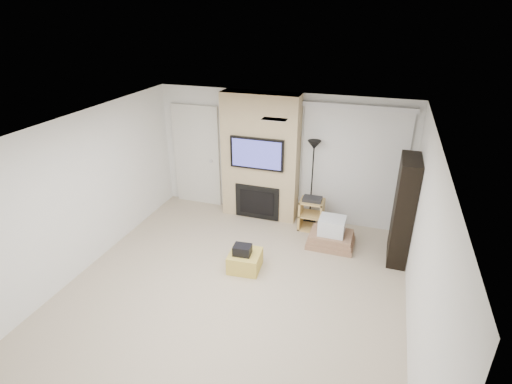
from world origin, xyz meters
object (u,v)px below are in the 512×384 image
(box_stack, at_px, (331,235))
(av_stand, at_px, (311,212))
(floor_lamp, at_px, (313,159))
(ottoman, at_px, (245,261))
(bookshelf, at_px, (403,210))

(box_stack, bearing_deg, av_stand, 133.43)
(floor_lamp, xyz_separation_m, box_stack, (0.52, -0.69, -1.13))
(ottoman, bearing_deg, av_stand, 64.75)
(floor_lamp, height_order, av_stand, floor_lamp)
(floor_lamp, height_order, box_stack, floor_lamp)
(floor_lamp, distance_m, bookshelf, 1.85)
(ottoman, height_order, floor_lamp, floor_lamp)
(ottoman, height_order, av_stand, av_stand)
(floor_lamp, bearing_deg, box_stack, -52.99)
(av_stand, relative_size, bookshelf, 0.37)
(ottoman, bearing_deg, box_stack, 43.11)
(bookshelf, bearing_deg, ottoman, -154.42)
(ottoman, height_order, box_stack, box_stack)
(av_stand, bearing_deg, ottoman, -115.25)
(av_stand, bearing_deg, bookshelf, -17.83)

